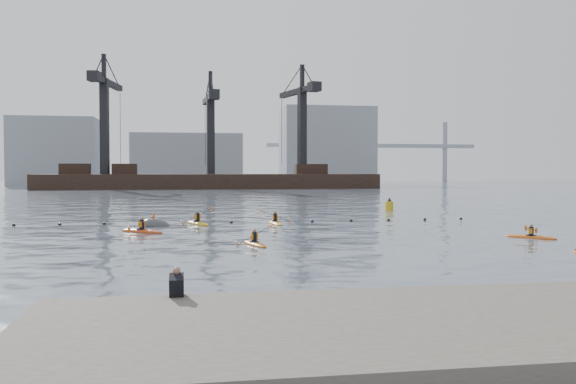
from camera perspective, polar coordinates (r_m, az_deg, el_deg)
name	(u,v)px	position (r m, az deg, el deg)	size (l,w,h in m)	color
ground	(329,273)	(22.90, 3.88, -7.58)	(400.00, 400.00, 0.00)	#3C4958
quay	(421,339)	(14.49, 12.35, -13.28)	(18.00, 7.12, 1.77)	#4C443D
float_line	(252,222)	(44.91, -3.42, -2.83)	(33.24, 0.73, 0.24)	black
barge_pier	(210,180)	(132.07, -7.33, 1.15)	(72.00, 19.30, 29.50)	black
skyline	(213,151)	(172.48, -7.03, 3.79)	(141.00, 28.00, 22.00)	gray
kayaker_0	(254,243)	(31.42, -3.17, -4.80)	(2.02, 2.99, 1.19)	#C76C12
kayaker_2	(142,231)	(38.87, -13.52, -3.52)	(3.02, 2.69, 1.21)	#C23D12
kayaker_3	(275,222)	(43.74, -1.21, -2.86)	(2.26, 3.29, 1.25)	gold
kayaker_4	(531,237)	(37.15, 21.79, -3.89)	(2.30, 2.52, 0.91)	#D95B14
kayaker_5	(197,223)	(43.88, -8.47, -2.86)	(2.34, 3.53, 1.39)	gold
mooring_buoy	(156,226)	(42.83, -12.21, -3.15)	(2.04, 1.20, 1.02)	#414447
nav_buoy	(389,206)	(59.27, 9.45, -1.29)	(0.79, 0.79, 1.43)	gold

